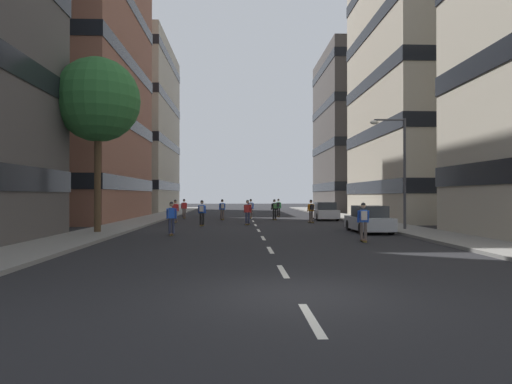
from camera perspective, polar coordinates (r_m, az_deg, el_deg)
name	(u,v)px	position (r m, az deg, el deg)	size (l,w,h in m)	color
ground_plane	(254,222)	(36.98, -0.31, -3.68)	(162.24, 162.24, 0.00)	black
sidewalk_left	(149,219)	(41.04, -12.93, -3.25)	(2.90, 74.36, 0.14)	gray
sidewalk_right	(353,219)	(41.57, 11.83, -3.21)	(2.90, 74.36, 0.14)	gray
lane_markings	(253,221)	(37.94, -0.35, -3.59)	(0.16, 62.20, 0.01)	silver
building_left_mid	(31,9)	(46.78, -25.87, 19.52)	(17.38, 18.01, 35.85)	brown
building_left_far	(106,127)	(66.00, -17.91, 7.53)	(17.38, 19.21, 22.22)	#B2A893
building_right_mid	(466,8)	(48.00, 24.30, 19.83)	(17.38, 16.74, 37.20)	#B2A893
building_right_far	(385,132)	(66.65, 15.52, 7.10)	(17.38, 16.26, 21.42)	#4C4744
parked_car_near	(369,220)	(27.19, 13.67, -3.37)	(1.82, 4.40, 1.52)	#B2B7BF
parked_car_mid	(325,212)	(40.36, 8.39, -2.40)	(1.82, 4.40, 1.52)	silver
street_tree_near	(98,100)	(27.10, -18.81, 10.58)	(4.55, 4.55, 9.43)	#4C3823
streetlamp_right	(398,161)	(28.62, 17.05, 3.68)	(2.13, 0.30, 6.50)	#3F3F44
skater_0	(278,207)	(45.12, 2.76, -1.80)	(0.56, 0.92, 1.78)	brown
skater_1	(274,208)	(39.83, 2.28, -1.98)	(0.57, 0.92, 1.78)	brown
skater_2	(171,217)	(24.96, -10.31, -2.98)	(0.56, 0.92, 1.78)	brown
skater_3	(363,219)	(21.64, 13.02, -3.29)	(0.55, 0.92, 1.78)	brown
skater_4	(184,208)	(43.37, -8.80, -1.89)	(0.57, 0.92, 1.78)	brown
skater_5	(175,210)	(36.55, -9.86, -2.16)	(0.53, 0.90, 1.78)	brown
skater_6	(202,211)	(32.09, -6.65, -2.36)	(0.55, 0.91, 1.78)	brown
skater_7	(311,210)	(35.97, 6.77, -2.15)	(0.57, 0.92, 1.78)	brown
skater_8	(248,211)	(33.24, -1.05, -2.34)	(0.56, 0.92, 1.78)	brown
skater_9	(222,208)	(39.99, -4.15, -1.97)	(0.56, 0.92, 1.78)	brown
skater_10	(251,207)	(42.84, -0.65, -1.87)	(0.53, 0.90, 1.78)	brown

